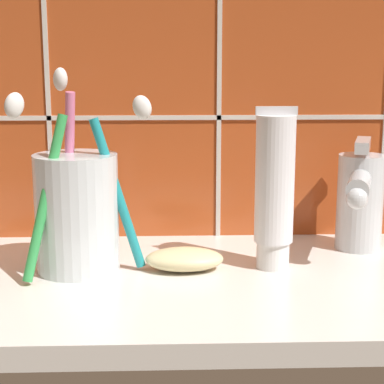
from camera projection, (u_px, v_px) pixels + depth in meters
sink_counter at (209, 286)px, 59.82cm from camera, size 74.30×28.83×2.00cm
tile_wall_backsplash at (202, 72)px, 70.20cm from camera, size 84.30×1.72×40.72cm
toothbrush_cup at (77, 210)px, 60.25cm from camera, size 12.98×9.66×19.12cm
toothpaste_tube at (274, 189)px, 60.54cm from camera, size 3.89×3.71×15.52cm
sink_faucet at (360, 198)px, 66.52cm from camera, size 6.10×11.83×11.66cm
soap_bar at (184, 259)px, 61.22cm from camera, size 7.47×4.67×2.10cm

